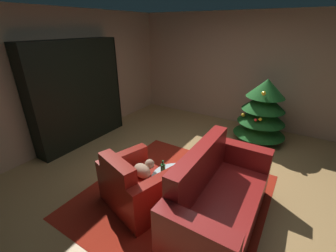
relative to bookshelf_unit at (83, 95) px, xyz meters
name	(u,v)px	position (x,y,z in m)	size (l,w,h in m)	color
ground_plane	(191,181)	(2.53, -0.15, -0.98)	(6.64, 6.64, 0.00)	tan
wall_back	(247,71)	(2.53, 2.65, 0.30)	(5.64, 0.06, 2.56)	tan
wall_left	(66,80)	(-0.26, -0.15, 0.30)	(0.06, 5.66, 2.56)	tan
area_rug	(175,195)	(2.48, -0.57, -0.98)	(2.41, 2.53, 0.01)	#9E2112
bookshelf_unit	(83,95)	(0.00, 0.00, 0.00)	(0.35, 1.94, 2.03)	black
armchair_red	(137,186)	(2.13, -0.97, -0.69)	(1.08, 0.98, 0.81)	maroon
couch_red	(218,200)	(3.14, -0.69, -0.65)	(0.80, 1.75, 0.98)	maroon
coffee_table	(176,180)	(2.56, -0.67, -0.61)	(0.67, 0.67, 0.42)	black
book_stack_on_table	(177,173)	(2.56, -0.64, -0.51)	(0.23, 0.19, 0.11)	gray
bottle_on_table	(163,169)	(2.38, -0.73, -0.48)	(0.06, 0.06, 0.23)	#1E5026
decorated_tree	(262,111)	(3.12, 1.84, -0.32)	(1.03, 1.03, 1.32)	brown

